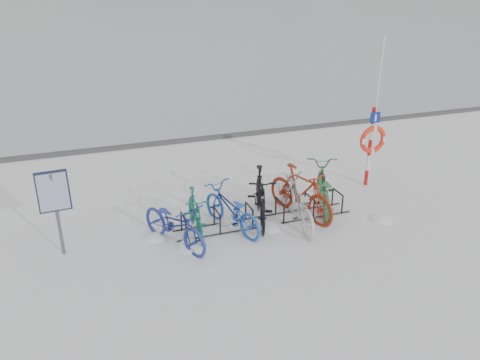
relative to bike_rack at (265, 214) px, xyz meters
name	(u,v)px	position (x,y,z in m)	size (l,w,h in m)	color
ground	(264,222)	(0.00, 0.00, -0.18)	(900.00, 900.00, 0.00)	white
quay_edge	(197,139)	(0.00, 5.90, -0.13)	(400.00, 0.25, 0.10)	#3F3F42
bike_rack	(265,214)	(0.00, 0.00, 0.00)	(4.00, 0.48, 0.46)	black
info_board	(54,196)	(-4.16, 0.07, 1.06)	(0.59, 0.26, 1.72)	#595B5E
lifebuoy_station	(372,139)	(3.23, 0.93, 1.07)	(0.72, 0.22, 3.72)	#B80E0F
bike_0	(174,222)	(-2.04, -0.26, 0.31)	(0.65, 1.86, 0.98)	navy
bike_1	(195,212)	(-1.53, 0.06, 0.30)	(0.45, 1.58, 0.95)	#13614E
bike_2	(231,208)	(-0.78, -0.02, 0.30)	(0.64, 1.84, 0.96)	blue
bike_3	(260,195)	(-0.05, 0.13, 0.41)	(0.56, 1.97, 1.18)	black
bike_4	(298,201)	(0.66, -0.27, 0.34)	(0.68, 1.97, 1.03)	#B5B8BC
bike_5	(301,191)	(0.87, 0.04, 0.40)	(0.55, 1.95, 1.17)	maroon
bike_6	(323,187)	(1.51, 0.18, 0.36)	(0.71, 2.05, 1.07)	#32683D
snow_drifts	(252,229)	(-0.38, -0.21, -0.18)	(5.31, 2.03, 0.20)	white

